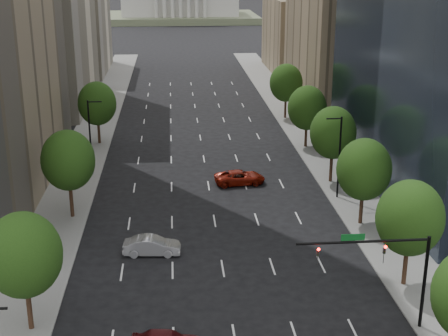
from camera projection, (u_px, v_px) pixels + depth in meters
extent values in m
cube|color=slate|center=(69.00, 189.00, 70.50)|extent=(6.00, 200.00, 0.15)
cube|color=slate|center=(343.00, 181.00, 72.92)|extent=(6.00, 200.00, 0.15)
cube|color=beige|center=(41.00, 1.00, 104.83)|extent=(14.00, 30.00, 35.00)
cube|color=beige|center=(74.00, 31.00, 138.71)|extent=(14.00, 26.00, 18.00)
cube|color=#8C7759|center=(342.00, 16.00, 106.69)|extent=(14.00, 30.00, 30.00)
cube|color=#8C7759|center=(302.00, 35.00, 140.09)|extent=(14.00, 26.00, 16.00)
cylinder|color=#382316|center=(405.00, 262.00, 49.52)|extent=(0.36, 0.36, 4.00)
ellipsoid|color=#17340E|center=(410.00, 218.00, 48.32)|extent=(5.20, 5.20, 5.98)
cylinder|color=#382316|center=(361.00, 206.00, 60.87)|extent=(0.36, 0.36, 3.90)
ellipsoid|color=#17340E|center=(364.00, 169.00, 59.70)|extent=(5.20, 5.20, 5.98)
cylinder|color=#382316|center=(331.00, 165.00, 72.17)|extent=(0.36, 0.36, 4.10)
ellipsoid|color=#17340E|center=(333.00, 133.00, 70.95)|extent=(5.20, 5.20, 5.98)
cylinder|color=#382316|center=(306.00, 134.00, 85.45)|extent=(0.36, 0.36, 3.80)
ellipsoid|color=#17340E|center=(307.00, 108.00, 84.31)|extent=(5.20, 5.20, 5.98)
cylinder|color=#382316|center=(285.00, 106.00, 100.53)|extent=(0.36, 0.36, 4.00)
ellipsoid|color=#17340E|center=(286.00, 83.00, 99.33)|extent=(5.20, 5.20, 5.98)
cylinder|color=#382316|center=(29.00, 304.00, 43.56)|extent=(0.36, 0.36, 4.00)
ellipsoid|color=#17340E|center=(23.00, 255.00, 42.36)|extent=(5.20, 5.20, 5.98)
cylinder|color=#382316|center=(71.00, 198.00, 62.43)|extent=(0.36, 0.36, 4.15)
ellipsoid|color=#17340E|center=(68.00, 160.00, 61.18)|extent=(5.20, 5.20, 5.98)
cylinder|color=#382316|center=(99.00, 130.00, 87.02)|extent=(0.36, 0.36, 3.95)
ellipsoid|color=#17340E|center=(97.00, 103.00, 85.83)|extent=(5.20, 5.20, 5.98)
cylinder|color=black|center=(339.00, 158.00, 66.63)|extent=(0.20, 0.20, 9.00)
cylinder|color=black|center=(334.00, 119.00, 65.20)|extent=(1.60, 0.14, 0.14)
cylinder|color=black|center=(90.00, 138.00, 73.97)|extent=(0.20, 0.20, 9.00)
cylinder|color=black|center=(95.00, 102.00, 72.66)|extent=(1.60, 0.14, 0.14)
cylinder|color=black|center=(424.00, 283.00, 43.30)|extent=(0.24, 0.24, 7.00)
cylinder|color=black|center=(363.00, 242.00, 41.89)|extent=(9.00, 0.18, 0.18)
imported|color=black|center=(385.00, 248.00, 42.18)|extent=(0.18, 0.22, 1.10)
imported|color=black|center=(318.00, 251.00, 41.83)|extent=(0.18, 0.22, 1.10)
sphere|color=#FF0C07|center=(386.00, 247.00, 41.95)|extent=(0.20, 0.20, 0.20)
sphere|color=#FF0C07|center=(319.00, 249.00, 41.60)|extent=(0.20, 0.20, 0.20)
cube|color=#0C591E|center=(353.00, 237.00, 41.73)|extent=(1.60, 0.06, 0.45)
cube|color=#596647|center=(180.00, 17.00, 250.81)|extent=(60.00, 40.00, 2.50)
ellipsoid|color=olive|center=(11.00, 26.00, 543.73)|extent=(380.00, 342.00, 190.00)
ellipsoid|color=olive|center=(217.00, 29.00, 598.33)|extent=(440.00, 396.00, 240.00)
ellipsoid|color=olive|center=(381.00, 17.00, 647.13)|extent=(360.00, 324.00, 200.00)
imported|color=#A3A4A9|center=(152.00, 246.00, 55.06)|extent=(5.05, 2.05, 1.63)
imported|color=maroon|center=(240.00, 177.00, 72.07)|extent=(5.97, 3.24, 1.59)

